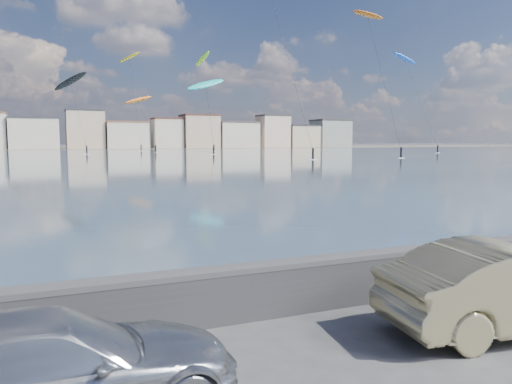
{
  "coord_description": "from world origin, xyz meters",
  "views": [
    {
      "loc": [
        -3.04,
        -5.52,
        3.29
      ],
      "look_at": [
        1.0,
        4.0,
        2.2
      ],
      "focal_mm": 35.0,
      "sensor_mm": 36.0,
      "label": 1
    }
  ],
  "objects": [
    {
      "name": "seawall",
      "position": [
        0.0,
        2.7,
        0.58
      ],
      "size": [
        400.0,
        0.36,
        1.08
      ],
      "color": "#28282B",
      "rests_on": "ground"
    },
    {
      "name": "bay_water",
      "position": [
        0.0,
        91.5,
        0.01
      ],
      "size": [
        500.0,
        177.0,
        0.0
      ],
      "primitive_type": "cube",
      "color": "#384B64",
      "rests_on": "ground"
    },
    {
      "name": "far_buildings",
      "position": [
        1.31,
        186.0,
        6.03
      ],
      "size": [
        240.79,
        13.26,
        14.6
      ],
      "color": "#9EA8B7",
      "rests_on": "ground"
    },
    {
      "name": "kitesurfer_11",
      "position": [
        20.67,
        130.79,
        13.7
      ],
      "size": [
        9.51,
        13.7,
        15.83
      ],
      "color": "orange",
      "rests_on": "ground"
    },
    {
      "name": "kitesurfer_0",
      "position": [
        88.31,
        106.33,
        25.22
      ],
      "size": [
        11.26,
        19.28,
        27.23
      ],
      "color": "blue",
      "rests_on": "ground"
    },
    {
      "name": "car_silver",
      "position": [
        -3.1,
        0.46,
        0.66
      ],
      "size": [
        4.62,
        2.12,
        1.31
      ],
      "primitive_type": "imported",
      "rotation": [
        0.0,
        0.0,
        1.63
      ],
      "color": "#AAACB0",
      "rests_on": "ground"
    },
    {
      "name": "kitesurfer_1",
      "position": [
        21.55,
        149.71,
        27.37
      ],
      "size": [
        7.09,
        11.62,
        29.76
      ],
      "color": "yellow",
      "rests_on": "ground"
    },
    {
      "name": "kitesurfer_10",
      "position": [
        41.62,
        140.45,
        26.78
      ],
      "size": [
        3.9,
        14.45,
        29.59
      ],
      "color": "#8CD826",
      "rests_on": "ground"
    },
    {
      "name": "far_shore_strip",
      "position": [
        0.0,
        200.0,
        0.01
      ],
      "size": [
        500.0,
        60.0,
        0.0
      ],
      "primitive_type": "cube",
      "color": "#4C473D",
      "rests_on": "ground"
    },
    {
      "name": "kitesurfer_6",
      "position": [
        3.69,
        128.4,
        17.63
      ],
      "size": [
        9.48,
        19.27,
        20.38
      ],
      "color": "black",
      "rests_on": "ground"
    },
    {
      "name": "kitesurfer_7",
      "position": [
        52.95,
        73.65,
        25.82
      ],
      "size": [
        5.49,
        11.43,
        28.36
      ],
      "color": "orange",
      "rests_on": "ground"
    },
    {
      "name": "kitesurfer_14",
      "position": [
        33.89,
        112.91,
        16.56
      ],
      "size": [
        11.09,
        14.59,
        19.16
      ],
      "color": "#19BFBF",
      "rests_on": "ground"
    }
  ]
}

